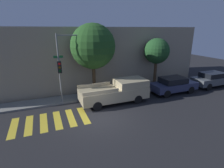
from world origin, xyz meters
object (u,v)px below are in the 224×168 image
object	(u,v)px
sedan_near_corner	(173,85)
tree_midblock	(157,51)
pickup_truck	(117,91)
tree_near_corner	(93,47)
sedan_middle	(212,79)
traffic_light_pole	(64,60)

from	to	relation	value
sedan_near_corner	tree_midblock	distance (m)	3.61
pickup_truck	sedan_near_corner	size ratio (longest dim) A/B	1.26
tree_near_corner	tree_midblock	distance (m)	6.48
sedan_middle	tree_near_corner	size ratio (longest dim) A/B	0.69
traffic_light_pole	sedan_middle	world-z (taller)	traffic_light_pole
pickup_truck	tree_midblock	xyz separation A→B (m)	(5.11, 2.10, 2.74)
tree_near_corner	pickup_truck	bearing A→B (deg)	-57.62
pickup_truck	tree_midblock	world-z (taller)	tree_midblock
sedan_near_corner	sedan_middle	xyz separation A→B (m)	(5.04, 0.00, 0.01)
traffic_light_pole	sedan_near_corner	world-z (taller)	traffic_light_pole
sedan_middle	tree_midblock	world-z (taller)	tree_midblock
sedan_middle	tree_near_corner	bearing A→B (deg)	170.13
pickup_truck	tree_near_corner	xyz separation A→B (m)	(-1.33, 2.10, 3.44)
tree_near_corner	tree_midblock	xyz separation A→B (m)	(6.45, 0.00, -0.70)
pickup_truck	sedan_near_corner	distance (m)	5.72
sedan_middle	pickup_truck	bearing A→B (deg)	180.00
traffic_light_pole	tree_near_corner	distance (m)	2.79
tree_near_corner	tree_midblock	world-z (taller)	tree_near_corner
traffic_light_pole	pickup_truck	distance (m)	4.82
traffic_light_pole	sedan_middle	xyz separation A→B (m)	(14.62, -1.27, -2.72)
pickup_truck	tree_near_corner	world-z (taller)	tree_near_corner
traffic_light_pole	sedan_middle	size ratio (longest dim) A/B	1.26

